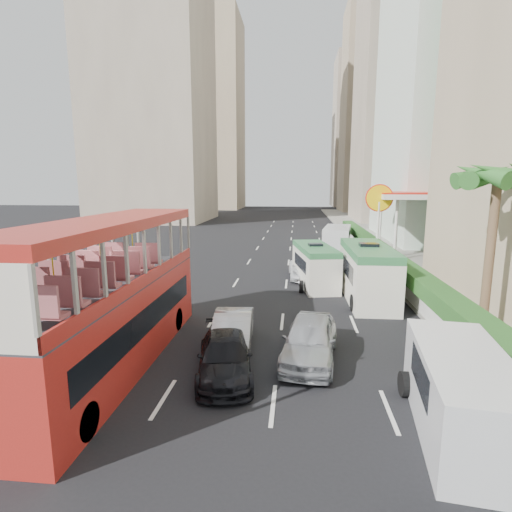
# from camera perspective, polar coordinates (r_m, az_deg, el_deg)

# --- Properties ---
(ground_plane) EXTENTS (200.00, 200.00, 0.00)m
(ground_plane) POSITION_cam_1_polar(r_m,az_deg,el_deg) (13.83, 4.70, -16.30)
(ground_plane) COLOR black
(ground_plane) RESTS_ON ground
(double_decker_bus) EXTENTS (2.50, 11.00, 5.06)m
(double_decker_bus) POSITION_cam_1_polar(r_m,az_deg,el_deg) (14.30, -20.04, -5.16)
(double_decker_bus) COLOR #B1231B
(double_decker_bus) RESTS_ON ground
(car_silver_lane_a) EXTENTS (1.70, 4.18, 1.35)m
(car_silver_lane_a) POSITION_cam_1_polar(r_m,az_deg,el_deg) (15.73, -3.32, -12.89)
(car_silver_lane_a) COLOR #BBBDC2
(car_silver_lane_a) RESTS_ON ground
(car_silver_lane_b) EXTENTS (2.38, 4.69, 1.53)m
(car_silver_lane_b) POSITION_cam_1_polar(r_m,az_deg,el_deg) (14.83, 7.62, -14.46)
(car_silver_lane_b) COLOR #BBBDC2
(car_silver_lane_b) RESTS_ON ground
(car_black) EXTENTS (2.42, 4.52, 1.24)m
(car_black) POSITION_cam_1_polar(r_m,az_deg,el_deg) (13.76, -4.41, -16.44)
(car_black) COLOR black
(car_black) RESTS_ON ground
(van_asset) EXTENTS (2.20, 4.37, 1.19)m
(van_asset) POSITION_cam_1_polar(r_m,az_deg,el_deg) (26.80, 6.95, -3.16)
(van_asset) COLOR silver
(van_asset) RESTS_ON ground
(minibus_near) EXTENTS (2.80, 5.79, 2.46)m
(minibus_near) POSITION_cam_1_polar(r_m,az_deg,el_deg) (24.84, 8.41, -1.35)
(minibus_near) COLOR silver
(minibus_near) RESTS_ON ground
(minibus_far) EXTENTS (2.28, 6.60, 2.91)m
(minibus_far) POSITION_cam_1_polar(r_m,az_deg,el_deg) (22.33, 15.63, -2.34)
(minibus_far) COLOR silver
(minibus_far) RESTS_ON ground
(panel_van_near) EXTENTS (2.67, 5.33, 2.05)m
(panel_van_near) POSITION_cam_1_polar(r_m,az_deg,el_deg) (11.70, 27.37, -17.09)
(panel_van_near) COLOR silver
(panel_van_near) RESTS_ON ground
(panel_van_far) EXTENTS (3.13, 5.95, 2.26)m
(panel_van_far) POSITION_cam_1_polar(r_m,az_deg,el_deg) (38.03, 11.49, 2.41)
(panel_van_far) COLOR silver
(panel_van_far) RESTS_ON ground
(sidewalk) EXTENTS (6.00, 120.00, 0.18)m
(sidewalk) POSITION_cam_1_polar(r_m,az_deg,el_deg) (38.89, 18.87, 0.68)
(sidewalk) COLOR #99968C
(sidewalk) RESTS_ON ground
(kerb_wall) EXTENTS (0.30, 44.00, 1.00)m
(kerb_wall) POSITION_cam_1_polar(r_m,az_deg,el_deg) (27.61, 18.32, -1.76)
(kerb_wall) COLOR silver
(kerb_wall) RESTS_ON sidewalk
(hedge) EXTENTS (1.10, 44.00, 0.70)m
(hedge) POSITION_cam_1_polar(r_m,az_deg,el_deg) (27.46, 18.42, -0.03)
(hedge) COLOR #2D6626
(hedge) RESTS_ON kerb_wall
(palm_tree) EXTENTS (0.36, 0.36, 6.40)m
(palm_tree) POSITION_cam_1_polar(r_m,az_deg,el_deg) (18.28, 30.40, 0.03)
(palm_tree) COLOR brown
(palm_tree) RESTS_ON sidewalk
(shell_station) EXTENTS (6.50, 8.00, 5.50)m
(shell_station) POSITION_cam_1_polar(r_m,az_deg,el_deg) (36.88, 21.31, 4.21)
(shell_station) COLOR silver
(shell_station) RESTS_ON ground
(tower_mid) EXTENTS (16.00, 16.00, 50.00)m
(tower_mid) POSITION_cam_1_polar(r_m,az_deg,el_deg) (75.00, 21.30, 24.12)
(tower_mid) COLOR #B3A38D
(tower_mid) RESTS_ON ground
(tower_far_a) EXTENTS (14.00, 14.00, 44.00)m
(tower_far_a) POSITION_cam_1_polar(r_m,az_deg,el_deg) (97.17, 16.66, 19.20)
(tower_far_a) COLOR tan
(tower_far_a) RESTS_ON ground
(tower_far_b) EXTENTS (14.00, 14.00, 40.00)m
(tower_far_b) POSITION_cam_1_polar(r_m,az_deg,el_deg) (118.40, 14.57, 16.63)
(tower_far_b) COLOR #B3A38D
(tower_far_b) RESTS_ON ground
(tower_left_a) EXTENTS (18.00, 18.00, 52.00)m
(tower_left_a) POSITION_cam_1_polar(r_m,az_deg,el_deg) (74.28, -14.87, 25.40)
(tower_left_a) COLOR #B3A38D
(tower_left_a) RESTS_ON ground
(tower_left_b) EXTENTS (16.00, 16.00, 46.00)m
(tower_left_b) POSITION_cam_1_polar(r_m,az_deg,el_deg) (106.09, -6.70, 19.30)
(tower_left_b) COLOR tan
(tower_left_b) RESTS_ON ground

